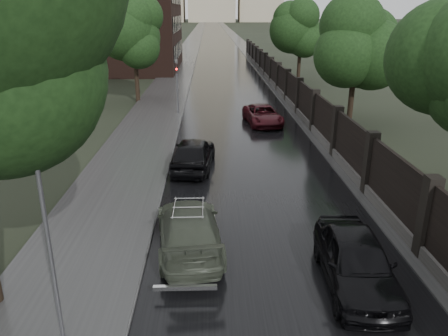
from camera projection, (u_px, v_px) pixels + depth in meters
road at (213, 28)px, 187.40m from camera, size 8.00×420.00×0.02m
sidewalk_left at (199, 28)px, 187.19m from camera, size 4.00×420.00×0.16m
verge_right at (226, 28)px, 187.56m from camera, size 3.00×420.00×0.08m
fence_right at (283, 85)px, 38.73m from camera, size 0.45×75.72×2.70m
tree_left_far at (134, 37)px, 35.01m from camera, size 4.25×4.25×7.39m
tree_right_b at (356, 49)px, 28.07m from camera, size 4.08×4.08×7.01m
tree_right_c at (301, 34)px, 44.99m from camera, size 4.08×4.08×7.01m
lamp_post at (49, 243)px, 9.18m from camera, size 0.25×0.12×5.11m
traffic_light at (177, 82)px, 31.39m from camera, size 0.16×0.32×4.00m
volga_sedan at (189, 229)px, 13.94m from camera, size 2.47×5.04×1.41m
hatchback_left at (193, 153)px, 21.05m from camera, size 2.29×4.74×1.56m
car_right_near at (356, 261)px, 12.04m from camera, size 2.03×4.59×1.53m
car_right_far at (263, 115)px, 29.40m from camera, size 2.62×4.79×1.27m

